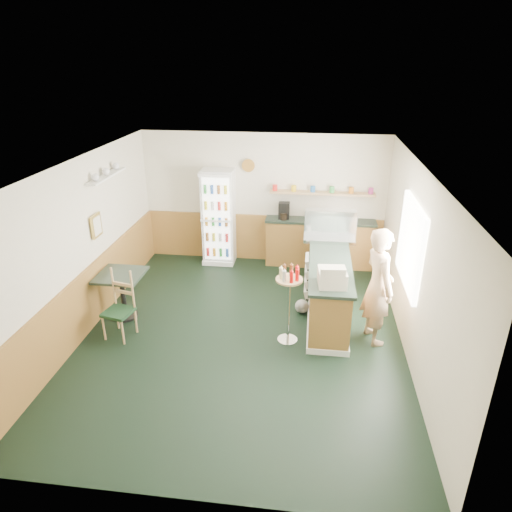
% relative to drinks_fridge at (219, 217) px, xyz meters
% --- Properties ---
extents(ground, '(6.00, 6.00, 0.00)m').
position_rel_drinks_fridge_xyz_m(ground, '(0.91, -2.74, -0.99)').
color(ground, black).
rests_on(ground, ground).
extents(room_envelope, '(5.04, 6.02, 2.72)m').
position_rel_drinks_fridge_xyz_m(room_envelope, '(0.68, -2.01, 0.53)').
color(room_envelope, beige).
rests_on(room_envelope, ground).
extents(service_counter, '(0.68, 3.01, 1.01)m').
position_rel_drinks_fridge_xyz_m(service_counter, '(2.26, -1.67, -0.53)').
color(service_counter, olive).
rests_on(service_counter, ground).
extents(back_counter, '(2.24, 0.42, 1.69)m').
position_rel_drinks_fridge_xyz_m(back_counter, '(2.09, 0.06, -0.45)').
color(back_counter, olive).
rests_on(back_counter, ground).
extents(drinks_fridge, '(0.66, 0.54, 1.99)m').
position_rel_drinks_fridge_xyz_m(drinks_fridge, '(0.00, 0.00, 0.00)').
color(drinks_fridge, white).
rests_on(drinks_fridge, ground).
extents(display_case, '(0.92, 0.48, 0.52)m').
position_rel_drinks_fridge_xyz_m(display_case, '(2.26, -1.02, 0.28)').
color(display_case, silver).
rests_on(display_case, service_counter).
extents(cash_register, '(0.43, 0.45, 0.23)m').
position_rel_drinks_fridge_xyz_m(cash_register, '(2.26, -2.80, 0.13)').
color(cash_register, beige).
rests_on(cash_register, service_counter).
extents(shopkeeper, '(0.62, 0.73, 1.85)m').
position_rel_drinks_fridge_xyz_m(shopkeeper, '(2.96, -2.61, -0.07)').
color(shopkeeper, tan).
rests_on(shopkeeper, ground).
extents(condiment_stand, '(0.40, 0.40, 1.25)m').
position_rel_drinks_fridge_xyz_m(condiment_stand, '(1.64, -2.82, -0.17)').
color(condiment_stand, silver).
rests_on(condiment_stand, ground).
extents(newspaper_rack, '(0.09, 0.46, 0.73)m').
position_rel_drinks_fridge_xyz_m(newspaper_rack, '(1.90, -1.72, -0.40)').
color(newspaper_rack, black).
rests_on(newspaper_rack, ground).
extents(cafe_table, '(0.74, 0.74, 0.81)m').
position_rel_drinks_fridge_xyz_m(cafe_table, '(-1.14, -2.46, -0.43)').
color(cafe_table, black).
rests_on(cafe_table, ground).
extents(cafe_chair, '(0.49, 0.49, 1.09)m').
position_rel_drinks_fridge_xyz_m(cafe_chair, '(-0.99, -2.94, -0.42)').
color(cafe_chair, '#15311A').
rests_on(cafe_chair, ground).
extents(dog_doorstop, '(0.24, 0.31, 0.28)m').
position_rel_drinks_fridge_xyz_m(dog_doorstop, '(1.83, -1.97, -0.86)').
color(dog_doorstop, gray).
rests_on(dog_doorstop, ground).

